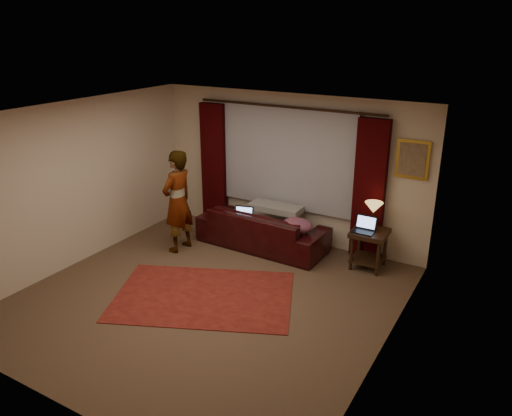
{
  "coord_description": "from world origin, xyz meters",
  "views": [
    {
      "loc": [
        3.72,
        -5.04,
        3.69
      ],
      "look_at": [
        0.1,
        1.2,
        1.0
      ],
      "focal_mm": 35.0,
      "sensor_mm": 36.0,
      "label": 1
    }
  ],
  "objects": [
    {
      "name": "picture_frame",
      "position": [
        2.1,
        2.47,
        1.75
      ],
      "size": [
        0.5,
        0.04,
        0.6
      ],
      "primitive_type": "cube",
      "color": "gold",
      "rests_on": "wall_back"
    },
    {
      "name": "clothing_pile",
      "position": [
        0.52,
        1.82,
        0.57
      ],
      "size": [
        0.56,
        0.45,
        0.22
      ],
      "primitive_type": "ellipsoid",
      "rotation": [
        0.0,
        0.0,
        -0.1
      ],
      "color": "#7B3D52",
      "rests_on": "sofa"
    },
    {
      "name": "area_rug",
      "position": [
        -0.08,
        0.0,
        0.01
      ],
      "size": [
        2.97,
        2.54,
        0.01
      ],
      "primitive_type": "cube",
      "rotation": [
        0.0,
        0.0,
        0.42
      ],
      "color": "maroon",
      "rests_on": "floor"
    },
    {
      "name": "end_table",
      "position": [
        1.66,
        2.06,
        0.32
      ],
      "size": [
        0.56,
        0.56,
        0.63
      ],
      "primitive_type": "cube",
      "rotation": [
        0.0,
        0.0,
        0.03
      ],
      "color": "black",
      "rests_on": "floor"
    },
    {
      "name": "wall_left",
      "position": [
        -2.5,
        0.0,
        1.3
      ],
      "size": [
        0.02,
        5.0,
        2.6
      ],
      "primitive_type": "cube",
      "color": "beige",
      "rests_on": "ground"
    },
    {
      "name": "laptop_table",
      "position": [
        1.59,
        1.96,
        0.75
      ],
      "size": [
        0.33,
        0.36,
        0.24
      ],
      "primitive_type": null,
      "rotation": [
        0.0,
        0.0,
        -0.0
      ],
      "color": "black",
      "rests_on": "end_table"
    },
    {
      "name": "drape_right",
      "position": [
        1.5,
        2.39,
        1.18
      ],
      "size": [
        0.5,
        0.14,
        2.3
      ],
      "primitive_type": "cube",
      "color": "black",
      "rests_on": "floor"
    },
    {
      "name": "floor",
      "position": [
        0.0,
        0.0,
        -0.01
      ],
      "size": [
        5.0,
        5.0,
        0.01
      ],
      "primitive_type": "cube",
      "color": "brown",
      "rests_on": "ground"
    },
    {
      "name": "curtain_rod",
      "position": [
        0.0,
        2.39,
        2.38
      ],
      "size": [
        0.04,
        0.04,
        3.4
      ],
      "primitive_type": "cylinder",
      "color": "black",
      "rests_on": "wall_back"
    },
    {
      "name": "sofa",
      "position": [
        -0.19,
        1.92,
        0.46
      ],
      "size": [
        2.3,
        1.05,
        0.91
      ],
      "primitive_type": "imported",
      "rotation": [
        0.0,
        0.0,
        3.11
      ],
      "color": "black",
      "rests_on": "floor"
    },
    {
      "name": "laptop_sofa",
      "position": [
        -0.5,
        1.76,
        0.57
      ],
      "size": [
        0.4,
        0.42,
        0.23
      ],
      "primitive_type": null,
      "rotation": [
        0.0,
        0.0,
        0.26
      ],
      "color": "black",
      "rests_on": "sofa"
    },
    {
      "name": "wall_back",
      "position": [
        0.0,
        2.5,
        1.3
      ],
      "size": [
        5.0,
        0.02,
        2.6
      ],
      "primitive_type": "cube",
      "color": "beige",
      "rests_on": "ground"
    },
    {
      "name": "sheer_curtain",
      "position": [
        0.0,
        2.44,
        1.5
      ],
      "size": [
        2.5,
        0.05,
        1.8
      ],
      "primitive_type": "cube",
      "color": "#9F9FA6",
      "rests_on": "wall_back"
    },
    {
      "name": "throw_blanket",
      "position": [
        -0.04,
        2.13,
        0.93
      ],
      "size": [
        0.93,
        0.39,
        0.11
      ],
      "primitive_type": "cube",
      "rotation": [
        0.0,
        0.0,
        0.02
      ],
      "color": "gray",
      "rests_on": "sofa"
    },
    {
      "name": "wall_front",
      "position": [
        0.0,
        -2.5,
        1.3
      ],
      "size": [
        5.0,
        0.02,
        2.6
      ],
      "primitive_type": "cube",
      "color": "beige",
      "rests_on": "ground"
    },
    {
      "name": "person",
      "position": [
        -1.36,
        1.1,
        0.88
      ],
      "size": [
        0.55,
        0.55,
        1.75
      ],
      "primitive_type": "imported",
      "rotation": [
        0.0,
        0.0,
        -1.63
      ],
      "color": "gray",
      "rests_on": "floor"
    },
    {
      "name": "wall_right",
      "position": [
        2.5,
        0.0,
        1.3
      ],
      "size": [
        0.02,
        5.0,
        2.6
      ],
      "primitive_type": "cube",
      "color": "beige",
      "rests_on": "ground"
    },
    {
      "name": "ceiling",
      "position": [
        0.0,
        0.0,
        2.6
      ],
      "size": [
        5.0,
        5.0,
        0.02
      ],
      "primitive_type": "cube",
      "color": "silver",
      "rests_on": "ground"
    },
    {
      "name": "tiffany_lamp",
      "position": [
        1.67,
        2.13,
        0.86
      ],
      "size": [
        0.31,
        0.31,
        0.45
      ],
      "primitive_type": null,
      "rotation": [
        0.0,
        0.0,
        0.1
      ],
      "color": "olive",
      "rests_on": "end_table"
    },
    {
      "name": "drape_left",
      "position": [
        -1.5,
        2.39,
        1.18
      ],
      "size": [
        0.5,
        0.14,
        2.3
      ],
      "primitive_type": "cube",
      "color": "black",
      "rests_on": "floor"
    }
  ]
}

